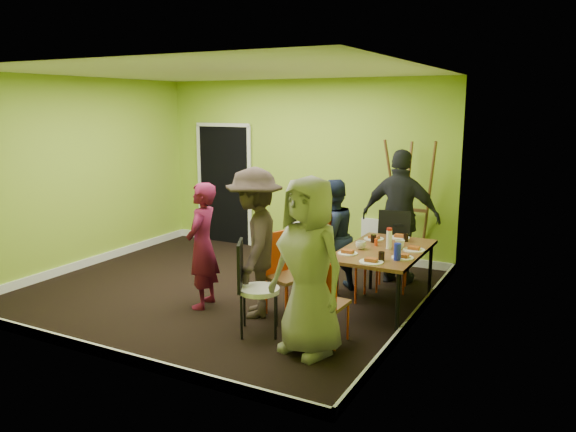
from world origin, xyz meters
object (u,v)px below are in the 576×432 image
object	(u,v)px
blue_bottle	(397,252)
person_standing	(202,246)
person_front_end	(309,266)
person_left_far	(331,236)
person_left_near	(255,243)
person_back_end	(401,217)
orange_bottle	(376,242)
dining_table	(384,254)
chair_left_near	(282,268)
chair_front_end	(325,298)
chair_left_far	(340,250)
easel	(409,207)
chair_back_end	(394,234)
chair_bentwood	(252,283)
thermos	(389,240)

from	to	relation	value
blue_bottle	person_standing	xyz separation A→B (m)	(-2.24, -0.48, -0.09)
blue_bottle	person_front_end	world-z (taller)	person_front_end
person_left_far	person_left_near	bearing A→B (deg)	1.42
person_left_near	blue_bottle	bearing A→B (deg)	81.02
person_back_end	orange_bottle	bearing A→B (deg)	90.21
person_front_end	person_left_near	bearing A→B (deg)	164.51
dining_table	person_back_end	size ratio (longest dim) A/B	0.82
chair_left_near	orange_bottle	world-z (taller)	chair_left_near
person_left_far	person_left_near	world-z (taller)	person_left_near
dining_table	chair_front_end	distance (m)	1.24
chair_left_far	person_left_far	bearing A→B (deg)	-122.93
easel	chair_left_far	bearing A→B (deg)	-105.88
chair_left_far	chair_back_end	xyz separation A→B (m)	(0.47, 0.71, 0.12)
dining_table	chair_left_far	distance (m)	0.70
chair_front_end	blue_bottle	distance (m)	1.01
chair_back_end	chair_front_end	world-z (taller)	chair_back_end
dining_table	chair_bentwood	bearing A→B (deg)	-128.31
orange_bottle	chair_bentwood	bearing A→B (deg)	-122.40
chair_left_far	person_standing	distance (m)	1.73
dining_table	chair_left_far	bearing A→B (deg)	159.40
person_standing	person_left_near	distance (m)	0.71
chair_front_end	blue_bottle	xyz separation A→B (m)	(0.49, 0.82, 0.34)
easel	chair_left_near	bearing A→B (deg)	-108.80
easel	orange_bottle	bearing A→B (deg)	-87.40
thermos	blue_bottle	bearing A→B (deg)	-61.79
dining_table	chair_front_end	size ratio (longest dim) A/B	1.68
thermos	person_standing	size ratio (longest dim) A/B	0.14
chair_front_end	person_left_far	size ratio (longest dim) A/B	0.60
thermos	person_left_far	distance (m)	0.92
chair_front_end	thermos	size ratio (longest dim) A/B	4.09
chair_back_end	blue_bottle	size ratio (longest dim) A/B	5.45
person_back_end	thermos	bearing A→B (deg)	99.32
thermos	person_standing	xyz separation A→B (m)	(-2.00, -0.91, -0.10)
person_left_far	person_back_end	size ratio (longest dim) A/B	0.81
person_back_end	person_front_end	distance (m)	2.58
chair_left_far	chair_back_end	world-z (taller)	chair_left_far
chair_front_end	person_standing	size ratio (longest dim) A/B	0.59
orange_bottle	blue_bottle	bearing A→B (deg)	-50.24
person_standing	orange_bottle	bearing A→B (deg)	104.63
orange_bottle	person_front_end	world-z (taller)	person_front_end
dining_table	chair_left_far	size ratio (longest dim) A/B	1.41
thermos	person_front_end	bearing A→B (deg)	-102.61
chair_left_near	person_standing	bearing A→B (deg)	-55.96
chair_back_end	person_back_end	xyz separation A→B (m)	(0.02, 0.19, 0.19)
chair_left_near	easel	xyz separation A→B (m)	(0.81, 2.39, 0.41)
dining_table	chair_bentwood	distance (m)	1.64
thermos	person_left_far	world-z (taller)	person_left_far
easel	orange_bottle	xyz separation A→B (m)	(0.08, -1.67, -0.15)
chair_left_near	chair_back_end	world-z (taller)	chair_back_end
chair_left_near	chair_bentwood	world-z (taller)	chair_bentwood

